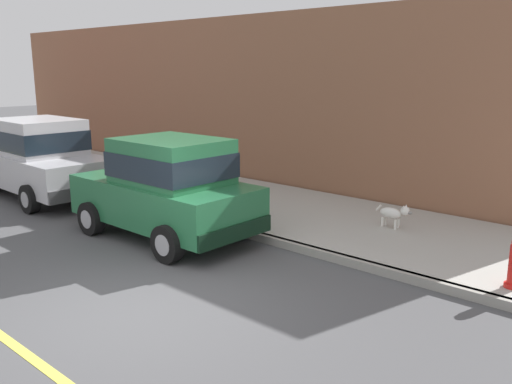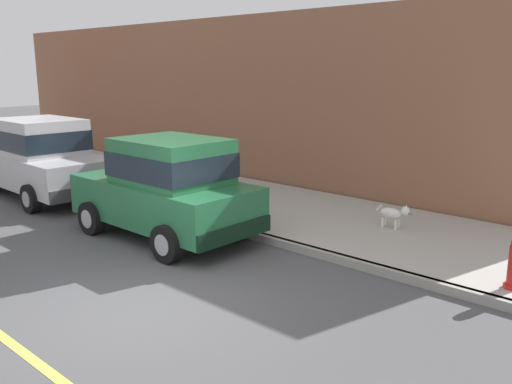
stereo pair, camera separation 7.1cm
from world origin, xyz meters
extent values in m
plane|color=#4C4C4F|center=(0.00, 0.00, 0.00)|extent=(80.00, 80.00, 0.00)
cube|color=gray|center=(3.20, 0.00, 0.07)|extent=(0.16, 64.00, 0.14)
cube|color=#A8A59E|center=(5.00, 0.00, 0.07)|extent=(3.60, 64.00, 0.14)
cube|color=#E0D64C|center=(-1.60, 0.00, 0.00)|extent=(0.12, 57.60, 0.01)
cube|color=#23663D|center=(2.19, 2.29, 0.70)|extent=(1.74, 3.71, 0.76)
cube|color=#23663D|center=(2.19, 2.04, 1.48)|extent=(1.52, 1.91, 0.80)
cube|color=#19232D|center=(2.19, 2.04, 1.42)|extent=(1.56, 1.95, 0.44)
cube|color=black|center=(2.20, 4.09, 0.46)|extent=(1.69, 0.21, 0.28)
cube|color=black|center=(2.18, 0.49, 0.46)|extent=(1.69, 0.21, 0.28)
cylinder|color=black|center=(1.34, 3.44, 0.32)|extent=(0.22, 0.64, 0.64)
cylinder|color=#9E9EA3|center=(1.34, 3.44, 0.32)|extent=(0.24, 0.35, 0.35)
cylinder|color=black|center=(3.06, 3.43, 0.32)|extent=(0.22, 0.64, 0.64)
cylinder|color=#9E9EA3|center=(3.06, 3.43, 0.32)|extent=(0.24, 0.35, 0.35)
cylinder|color=black|center=(1.33, 1.14, 0.32)|extent=(0.22, 0.64, 0.64)
cylinder|color=#9E9EA3|center=(1.33, 1.14, 0.32)|extent=(0.24, 0.35, 0.35)
cylinder|color=black|center=(3.05, 1.14, 0.32)|extent=(0.22, 0.64, 0.64)
cylinder|color=#9E9EA3|center=(3.05, 1.14, 0.32)|extent=(0.24, 0.35, 0.35)
cube|color=#EAEACC|center=(1.67, 4.12, 0.81)|extent=(0.28, 0.08, 0.14)
cube|color=#EAEACC|center=(2.73, 4.11, 0.81)|extent=(0.28, 0.08, 0.14)
cube|color=#BCBCC1|center=(2.22, 7.21, 0.70)|extent=(1.91, 4.54, 0.76)
cube|color=#BCBCC1|center=(2.22, 7.11, 1.50)|extent=(1.63, 2.14, 0.84)
cube|color=#19232D|center=(2.22, 7.11, 1.44)|extent=(1.67, 2.18, 0.46)
cube|color=#424243|center=(2.28, 9.41, 0.46)|extent=(1.77, 0.24, 0.28)
cube|color=#424243|center=(2.17, 5.01, 0.46)|extent=(1.77, 0.24, 0.28)
cylinder|color=black|center=(3.16, 8.58, 0.32)|extent=(0.24, 0.65, 0.64)
cylinder|color=#9E9EA3|center=(3.16, 8.58, 0.32)|extent=(0.25, 0.36, 0.35)
cylinder|color=black|center=(1.29, 5.83, 0.32)|extent=(0.24, 0.65, 0.64)
cylinder|color=#9E9EA3|center=(1.29, 5.83, 0.32)|extent=(0.25, 0.36, 0.35)
cylinder|color=black|center=(3.09, 5.79, 0.32)|extent=(0.24, 0.65, 0.64)
cylinder|color=#9E9EA3|center=(3.09, 5.79, 0.32)|extent=(0.25, 0.36, 0.35)
cube|color=#EAEACC|center=(2.83, 9.42, 0.81)|extent=(0.28, 0.09, 0.14)
cylinder|color=black|center=(3.07, 11.03, 0.32)|extent=(0.24, 0.65, 0.64)
cylinder|color=#9E9EA3|center=(3.07, 11.03, 0.32)|extent=(0.25, 0.36, 0.35)
ellipsoid|color=white|center=(5.16, -0.79, 0.42)|extent=(0.20, 0.44, 0.20)
cylinder|color=white|center=(5.22, -0.93, 0.23)|extent=(0.05, 0.05, 0.18)
cylinder|color=white|center=(5.10, -0.93, 0.23)|extent=(0.05, 0.05, 0.18)
cylinder|color=white|center=(5.22, -0.65, 0.23)|extent=(0.05, 0.05, 0.18)
cylinder|color=white|center=(5.10, -0.65, 0.23)|extent=(0.05, 0.05, 0.18)
sphere|color=white|center=(5.17, -1.08, 0.51)|extent=(0.17, 0.17, 0.17)
ellipsoid|color=gray|center=(5.17, -1.17, 0.49)|extent=(0.07, 0.11, 0.06)
cone|color=white|center=(5.22, -1.07, 0.59)|extent=(0.06, 0.06, 0.07)
cone|color=white|center=(5.12, -1.07, 0.59)|extent=(0.06, 0.06, 0.07)
cylinder|color=white|center=(5.16, -0.53, 0.48)|extent=(0.04, 0.12, 0.13)
cylinder|color=red|center=(3.65, -3.49, 0.17)|extent=(0.24, 0.24, 0.06)
cylinder|color=red|center=(3.53, -3.49, 0.50)|extent=(0.10, 0.07, 0.07)
cube|color=#8C5B42|center=(7.10, 6.44, 2.24)|extent=(0.50, 20.00, 4.48)
camera|label=1|loc=(-3.96, -5.55, 3.11)|focal=38.09mm
camera|label=2|loc=(-3.92, -5.60, 3.11)|focal=38.09mm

